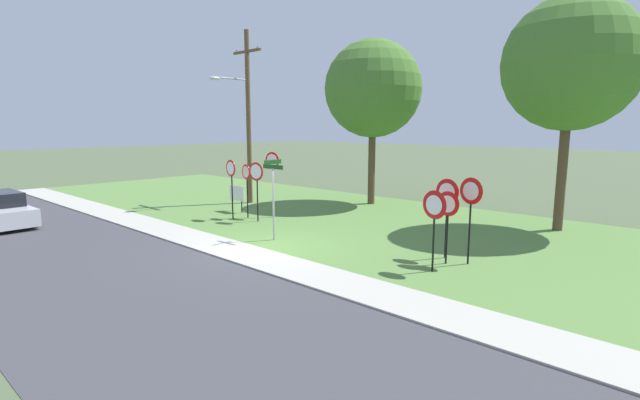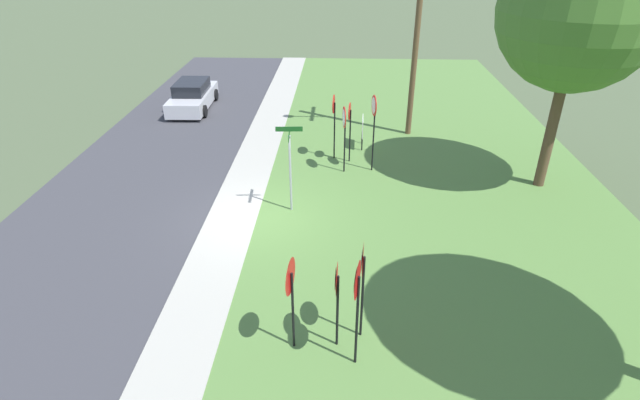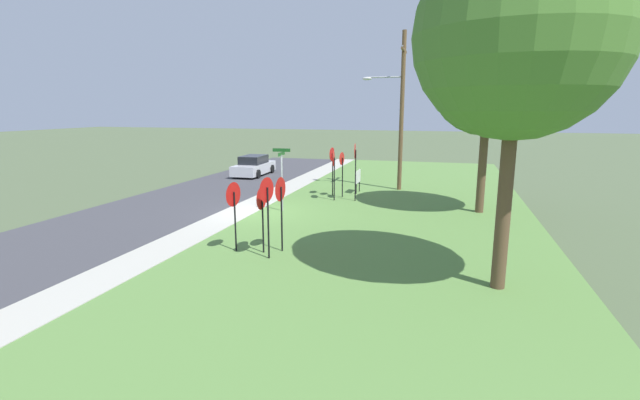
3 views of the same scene
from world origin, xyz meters
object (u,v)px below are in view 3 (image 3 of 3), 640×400
object	(u,v)px
street_name_post	(282,174)
oak_tree_left	(489,79)
yield_sign_near_left	(267,198)
stop_sign_far_left	(332,161)
yield_sign_far_right	(261,204)
yield_sign_near_right	(233,200)
parked_hatchback_near	(254,166)
stop_sign_near_right	(334,164)
yield_sign_far_left	(280,196)
utility_pole	(399,106)
stop_sign_far_center	(342,165)
stop_sign_near_left	(355,159)
notice_board	(358,178)
oak_tree_right	(518,36)

from	to	relation	value
street_name_post	oak_tree_left	size ratio (longest dim) A/B	0.34
yield_sign_near_left	oak_tree_left	xyz separation A→B (m)	(-8.57, 6.74, 3.92)
stop_sign_far_left	yield_sign_far_right	xyz separation A→B (m)	(10.06, 0.25, -0.28)
yield_sign_near_right	parked_hatchback_near	bearing A→B (deg)	-149.16
stop_sign_near_right	yield_sign_far_left	xyz separation A→B (m)	(8.52, 0.39, -0.01)
stop_sign_far_left	utility_pole	distance (m)	5.11
stop_sign_far_center	stop_sign_near_left	bearing A→B (deg)	55.79
stop_sign_near_right	notice_board	xyz separation A→B (m)	(-2.44, 0.77, -1.01)
notice_board	yield_sign_far_left	bearing A→B (deg)	0.05
stop_sign_near_left	oak_tree_right	world-z (taller)	oak_tree_right
stop_sign_near_right	stop_sign_far_center	world-z (taller)	stop_sign_near_right
yield_sign_far_left	oak_tree_left	bearing A→B (deg)	143.75
utility_pole	oak_tree_right	size ratio (longest dim) A/B	1.00
yield_sign_near_right	street_name_post	xyz separation A→B (m)	(-5.96, -0.59, 0.00)
yield_sign_near_left	yield_sign_far_left	size ratio (longest dim) A/B	1.05
parked_hatchback_near	street_name_post	bearing A→B (deg)	28.84
yield_sign_far_left	parked_hatchback_near	distance (m)	17.70
stop_sign_near_left	yield_sign_far_right	size ratio (longest dim) A/B	1.34
stop_sign_far_left	stop_sign_far_center	distance (m)	0.69
stop_sign_near_left	yield_sign_near_left	xyz separation A→B (m)	(9.51, -0.80, -0.20)
oak_tree_left	parked_hatchback_near	xyz separation A→B (m)	(-7.97, -14.65, -5.24)
stop_sign_far_center	oak_tree_right	world-z (taller)	oak_tree_right
notice_board	parked_hatchback_near	world-z (taller)	parked_hatchback_near
yield_sign_far_right	street_name_post	bearing A→B (deg)	-162.67
stop_sign_far_center	parked_hatchback_near	size ratio (longest dim) A/B	0.54
stop_sign_near_right	oak_tree_right	bearing A→B (deg)	27.36
notice_board	oak_tree_left	distance (m)	8.61
utility_pole	oak_tree_right	bearing A→B (deg)	16.80
yield_sign_near_right	notice_board	world-z (taller)	yield_sign_near_right
stop_sign_near_left	parked_hatchback_near	size ratio (longest dim) A/B	0.66
stop_sign_near_left	stop_sign_far_left	xyz separation A→B (m)	(-1.05, -1.45, -0.24)
notice_board	parked_hatchback_near	distance (m)	9.68
stop_sign_near_left	stop_sign_far_center	size ratio (longest dim) A/B	1.22
oak_tree_left	notice_board	bearing A→B (deg)	-117.27
parked_hatchback_near	stop_sign_far_left	bearing A→B (deg)	48.86
utility_pole	oak_tree_left	world-z (taller)	utility_pole
yield_sign_far_right	stop_sign_far_left	bearing A→B (deg)	-175.80
yield_sign_far_left	oak_tree_right	world-z (taller)	oak_tree_right
stop_sign_near_right	yield_sign_near_left	xyz separation A→B (m)	(9.33, 0.25, 0.08)
stop_sign_far_left	stop_sign_near_right	bearing A→B (deg)	23.28
stop_sign_far_left	street_name_post	xyz separation A→B (m)	(4.18, -1.27, -0.17)
oak_tree_left	street_name_post	bearing A→B (deg)	-75.79
stop_sign_near_right	yield_sign_near_left	size ratio (longest dim) A/B	0.98
yield_sign_far_left	yield_sign_far_right	bearing A→B (deg)	-55.29
oak_tree_right	parked_hatchback_near	bearing A→B (deg)	-139.47
notice_board	yield_sign_far_right	bearing A→B (deg)	-2.57
oak_tree_right	utility_pole	bearing A→B (deg)	-163.20
yield_sign_near_left	notice_board	xyz separation A→B (m)	(-11.77, 0.52, -1.09)
stop_sign_near_right	oak_tree_right	xyz separation A→B (m)	(9.85, 6.93, 4.43)
stop_sign_far_left	notice_board	size ratio (longest dim) A/B	2.06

